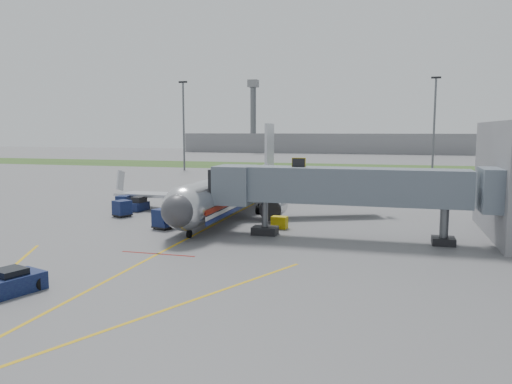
% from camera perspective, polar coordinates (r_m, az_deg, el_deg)
% --- Properties ---
extents(ground, '(400.00, 400.00, 0.00)m').
position_cam_1_polar(ground, '(42.00, -8.70, -5.73)').
color(ground, '#565659').
rests_on(ground, ground).
extents(grass_strip, '(300.00, 25.00, 0.01)m').
position_cam_1_polar(grass_strip, '(128.80, 7.83, 2.88)').
color(grass_strip, '#2D4C1E').
rests_on(grass_strip, ground).
extents(apron_markings, '(21.52, 50.00, 0.01)m').
position_cam_1_polar(apron_markings, '(35.58, -13.60, -8.18)').
color(apron_markings, gold).
rests_on(apron_markings, ground).
extents(airliner, '(32.10, 35.67, 10.25)m').
position_cam_1_polar(airliner, '(55.62, -2.35, 0.25)').
color(airliner, silver).
rests_on(airliner, ground).
extents(jet_bridge, '(25.30, 4.00, 6.90)m').
position_cam_1_polar(jet_bridge, '(42.81, 9.96, 0.56)').
color(jet_bridge, slate).
rests_on(jet_bridge, ground).
extents(light_mast_left, '(2.00, 0.44, 20.40)m').
position_cam_1_polar(light_mast_left, '(117.14, -8.27, 7.74)').
color(light_mast_left, '#595B60').
rests_on(light_mast_left, ground).
extents(light_mast_right, '(2.00, 0.44, 20.40)m').
position_cam_1_polar(light_mast_right, '(112.67, 19.70, 7.43)').
color(light_mast_right, '#595B60').
rests_on(light_mast_right, ground).
extents(distant_terminal, '(120.00, 14.00, 8.00)m').
position_cam_1_polar(distant_terminal, '(209.15, 8.03, 5.55)').
color(distant_terminal, slate).
rests_on(distant_terminal, ground).
extents(control_tower, '(4.00, 4.00, 30.00)m').
position_cam_1_polar(control_tower, '(210.34, -0.32, 9.26)').
color(control_tower, '#595B60').
rests_on(control_tower, ground).
extents(pushback_tug, '(3.05, 3.90, 1.42)m').
position_cam_1_polar(pushback_tug, '(32.12, -26.23, -9.29)').
color(pushback_tug, '#0D0E3A').
rests_on(pushback_tug, ground).
extents(baggage_tug, '(1.62, 2.54, 1.65)m').
position_cam_1_polar(baggage_tug, '(59.08, -13.19, -1.41)').
color(baggage_tug, '#0D0E3A').
rests_on(baggage_tug, ground).
extents(baggage_cart_a, '(1.62, 1.62, 1.57)m').
position_cam_1_polar(baggage_cart_a, '(60.98, -14.92, -1.13)').
color(baggage_cart_a, '#0D0E3A').
rests_on(baggage_cart_a, ground).
extents(baggage_cart_b, '(2.14, 2.14, 1.74)m').
position_cam_1_polar(baggage_cart_b, '(55.61, -15.05, -1.82)').
color(baggage_cart_b, '#0D0E3A').
rests_on(baggage_cart_b, ground).
extents(baggage_cart_c, '(2.16, 2.16, 1.87)m').
position_cam_1_polar(baggage_cart_c, '(47.90, -10.46, -3.01)').
color(baggage_cart_c, '#0D0E3A').
rests_on(baggage_cart_c, ground).
extents(belt_loader, '(1.54, 4.51, 2.19)m').
position_cam_1_polar(belt_loader, '(54.68, -5.53, -2.12)').
color(belt_loader, '#0D0E3A').
rests_on(belt_loader, ground).
extents(ground_power_cart, '(1.52, 1.08, 1.16)m').
position_cam_1_polar(ground_power_cart, '(47.28, 2.70, -3.51)').
color(ground_power_cart, gold).
rests_on(ground_power_cart, ground).
extents(ramp_worker, '(0.64, 0.68, 1.56)m').
position_cam_1_polar(ramp_worker, '(48.28, -9.15, -3.12)').
color(ramp_worker, '#A9C817').
rests_on(ramp_worker, ground).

